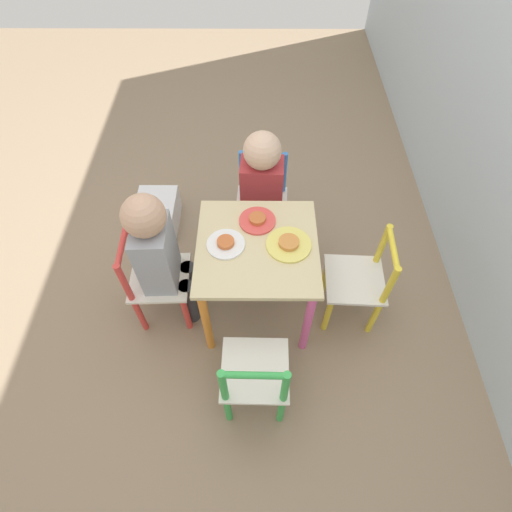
{
  "coord_description": "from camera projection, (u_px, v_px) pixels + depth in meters",
  "views": [
    {
      "loc": [
        0.99,
        0.0,
        1.77
      ],
      "look_at": [
        0.0,
        0.0,
        0.42
      ],
      "focal_mm": 28.0,
      "sensor_mm": 36.0,
      "label": 1
    }
  ],
  "objects": [
    {
      "name": "plate_back",
      "position": [
        287.0,
        244.0,
        1.6
      ],
      "size": [
        0.18,
        0.18,
        0.03
      ],
      "color": "#EADB66",
      "rests_on": "kids_table"
    },
    {
      "name": "chair_red",
      "position": [
        154.0,
        280.0,
        1.8
      ],
      "size": [
        0.27,
        0.27,
        0.52
      ],
      "rotation": [
        0.0,
        0.0,
        -3.11
      ],
      "color": "silver",
      "rests_on": "ground_plane"
    },
    {
      "name": "chair_blue",
      "position": [
        261.0,
        204.0,
        2.08
      ],
      "size": [
        0.27,
        0.27,
        0.52
      ],
      "rotation": [
        0.0,
        0.0,
        1.52
      ],
      "color": "silver",
      "rests_on": "ground_plane"
    },
    {
      "name": "plate_front",
      "position": [
        225.0,
        244.0,
        1.6
      ],
      "size": [
        0.16,
        0.16,
        0.03
      ],
      "color": "white",
      "rests_on": "kids_table"
    },
    {
      "name": "kids_table",
      "position": [
        256.0,
        259.0,
        1.69
      ],
      "size": [
        0.5,
        0.5,
        0.49
      ],
      "color": "beige",
      "rests_on": "ground_plane"
    },
    {
      "name": "chair_green",
      "position": [
        254.0,
        377.0,
        1.53
      ],
      "size": [
        0.26,
        0.26,
        0.52
      ],
      "rotation": [
        0.0,
        0.0,
        -1.59
      ],
      "color": "silver",
      "rests_on": "ground_plane"
    },
    {
      "name": "plate_left",
      "position": [
        256.0,
        220.0,
        1.68
      ],
      "size": [
        0.16,
        0.16,
        0.03
      ],
      "color": "#E54C47",
      "rests_on": "kids_table"
    },
    {
      "name": "storage_bin",
      "position": [
        157.0,
        214.0,
        2.27
      ],
      "size": [
        0.29,
        0.22,
        0.17
      ],
      "color": "silver",
      "rests_on": "ground_plane"
    },
    {
      "name": "child_left",
      "position": [
        261.0,
        186.0,
        1.89
      ],
      "size": [
        0.22,
        0.21,
        0.72
      ],
      "rotation": [
        0.0,
        0.0,
        1.52
      ],
      "color": "#7A6B5B",
      "rests_on": "ground_plane"
    },
    {
      "name": "ground_plane",
      "position": [
        256.0,
        306.0,
        2.01
      ],
      "size": [
        6.0,
        6.0,
        0.0
      ],
      "primitive_type": "plane",
      "color": "#8C755B"
    },
    {
      "name": "child_front",
      "position": [
        159.0,
        252.0,
        1.63
      ],
      "size": [
        0.2,
        0.22,
        0.77
      ],
      "rotation": [
        0.0,
        0.0,
        -3.11
      ],
      "color": "#38383D",
      "rests_on": "ground_plane"
    },
    {
      "name": "chair_yellow",
      "position": [
        358.0,
        282.0,
        1.79
      ],
      "size": [
        0.27,
        0.27,
        0.52
      ],
      "rotation": [
        0.0,
        0.0,
        -0.05
      ],
      "color": "silver",
      "rests_on": "ground_plane"
    }
  ]
}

